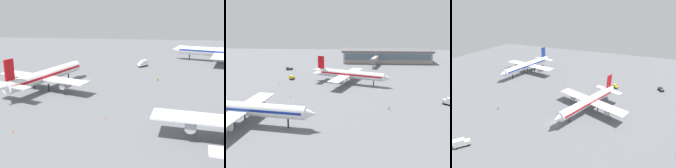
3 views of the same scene
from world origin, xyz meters
TOP-DOWN VIEW (x-y plane):
  - ground at (0.00, 0.00)m, footprint 288.00×288.00m
  - terminal_building at (-11.05, -77.94)m, footprint 68.88×18.09m
  - airplane_at_gate at (17.03, -11.07)m, footprint 45.48×37.48m
  - airplane_distant at (53.93, 49.92)m, footprint 53.36×43.20m
  - catering_truck at (-27.82, 24.76)m, footprint 5.50×5.07m
  - baggage_tug at (50.96, -18.29)m, footprint 3.22×3.69m
  - pushback_tractor at (58.21, -45.03)m, footprint 4.79×3.60m
  - ground_crew_worker at (-0.62, 31.56)m, footprint 0.49×0.55m
  - jet_bridge at (-0.32, -58.80)m, footprint 7.29×16.67m
  - safety_cone_near_gate at (44.54, 15.96)m, footprint 0.44×0.44m
  - safety_cone_mid_apron at (55.99, -6.25)m, footprint 0.44×0.44m

SIDE VIEW (x-z plane):
  - ground at x=0.00m, z-range 0.00..0.00m
  - safety_cone_near_gate at x=44.54m, z-range 0.00..0.60m
  - safety_cone_mid_apron at x=55.99m, z-range 0.00..0.60m
  - ground_crew_worker at x=-0.62m, z-range 0.01..1.68m
  - pushback_tractor at x=58.21m, z-range 0.02..1.92m
  - baggage_tug at x=50.96m, z-range 0.01..2.31m
  - catering_truck at x=-27.82m, z-range 0.05..3.35m
  - terminal_building at x=-11.05m, z-range 0.09..9.73m
  - jet_bridge at x=-0.32m, z-range 1.75..8.49m
  - airplane_at_gate at x=17.03m, z-range -1.96..12.42m
  - airplane_distant at x=53.93m, z-range -2.22..14.06m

